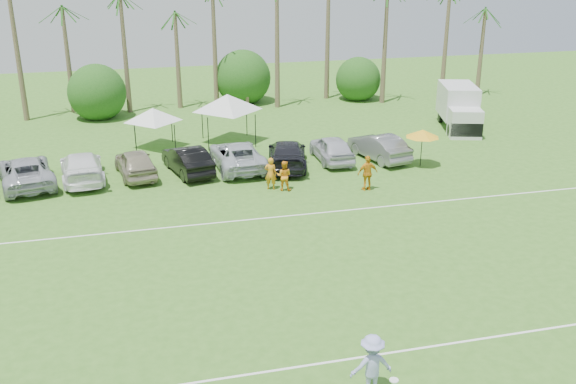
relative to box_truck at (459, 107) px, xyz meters
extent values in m
cube|color=white|center=(-19.69, -25.20, -1.66)|extent=(80.00, 0.10, 0.01)
cube|color=white|center=(-19.69, -13.20, -1.66)|extent=(80.00, 0.10, 0.01)
cone|color=brown|center=(-31.69, 10.80, 3.34)|extent=(0.44, 0.44, 10.00)
cone|color=brown|center=(-27.69, 10.80, 3.84)|extent=(0.44, 0.44, 11.00)
cone|color=brown|center=(-23.69, 10.80, 2.34)|extent=(0.44, 0.44, 8.00)
cone|color=brown|center=(-19.69, 10.80, 2.84)|extent=(0.44, 0.44, 9.00)
cone|color=brown|center=(-15.69, 10.80, 3.34)|extent=(0.44, 0.44, 10.00)
cone|color=brown|center=(-11.69, 10.80, 3.84)|extent=(0.44, 0.44, 11.00)
cone|color=brown|center=(-6.69, 10.80, 2.34)|extent=(0.44, 0.44, 8.00)
cone|color=brown|center=(-1.69, 10.80, 2.84)|extent=(0.44, 0.44, 9.00)
cone|color=brown|center=(3.31, 10.80, 3.34)|extent=(0.44, 0.44, 10.00)
cone|color=brown|center=(7.31, 10.80, 3.84)|extent=(0.44, 0.44, 11.00)
cylinder|color=brown|center=(-25.69, 11.80, -0.96)|extent=(0.30, 0.30, 1.40)
sphere|color=#184713|center=(-25.69, 11.80, 0.14)|extent=(4.00, 4.00, 4.00)
cylinder|color=brown|center=(-13.69, 11.80, -0.96)|extent=(0.30, 0.30, 1.40)
sphere|color=#184713|center=(-13.69, 11.80, 0.14)|extent=(4.00, 4.00, 4.00)
cylinder|color=brown|center=(-3.69, 11.80, -0.96)|extent=(0.30, 0.30, 1.40)
sphere|color=#184713|center=(-3.69, 11.80, 0.14)|extent=(4.00, 4.00, 4.00)
imported|color=orange|center=(-16.19, -9.23, -0.76)|extent=(0.77, 0.64, 1.80)
imported|color=orange|center=(-15.53, -9.57, -0.83)|extent=(1.00, 0.91, 1.67)
imported|color=orange|center=(-11.13, -10.67, -0.69)|extent=(1.16, 0.53, 1.95)
cube|color=silver|center=(0.22, 0.72, 0.27)|extent=(3.52, 4.83, 2.35)
cube|color=silver|center=(-0.66, -2.16, -0.67)|extent=(2.57, 2.25, 1.98)
cube|color=black|center=(-0.87, -2.83, -0.96)|extent=(2.15, 0.90, 0.94)
cube|color=#E5590C|center=(1.36, 0.38, -0.16)|extent=(0.46, 1.45, 0.85)
cylinder|color=black|center=(-1.51, -1.70, -1.24)|extent=(0.52, 0.89, 0.85)
cylinder|color=black|center=(0.30, -2.25, -1.24)|extent=(0.52, 0.89, 0.85)
cylinder|color=black|center=(-0.35, 2.08, -1.24)|extent=(0.52, 0.89, 0.85)
cylinder|color=black|center=(1.45, 1.53, -1.24)|extent=(0.52, 0.89, 0.85)
cylinder|color=black|center=(-23.14, -0.81, -0.77)|extent=(0.06, 0.06, 1.79)
cylinder|color=black|center=(-20.65, -0.81, -0.77)|extent=(0.06, 0.06, 1.79)
cylinder|color=black|center=(-23.14, 1.67, -0.77)|extent=(0.06, 0.06, 1.79)
cylinder|color=black|center=(-20.65, 1.67, -0.77)|extent=(0.06, 0.06, 1.79)
pyramid|color=silver|center=(-21.90, 0.43, 1.02)|extent=(3.87, 3.87, 0.90)
cylinder|color=black|center=(-18.52, -1.09, -0.55)|extent=(0.06, 0.06, 2.22)
cylinder|color=black|center=(-15.39, -1.09, -0.55)|extent=(0.06, 0.06, 2.22)
cylinder|color=black|center=(-18.52, 2.05, -0.55)|extent=(0.06, 0.06, 2.22)
cylinder|color=black|center=(-15.39, 2.05, -0.55)|extent=(0.06, 0.06, 2.22)
pyramid|color=silver|center=(-16.95, 0.48, 1.67)|extent=(4.80, 4.80, 1.11)
cylinder|color=black|center=(-6.48, -7.49, -0.64)|extent=(0.05, 0.05, 2.05)
cone|color=gold|center=(-6.48, -7.49, 0.39)|extent=(2.05, 2.05, 0.47)
imported|color=#9CA2DD|center=(-17.18, -26.94, -0.68)|extent=(1.28, 0.75, 1.95)
cylinder|color=white|center=(-16.61, -27.30, -1.05)|extent=(0.27, 0.27, 0.03)
imported|color=#A7ABB2|center=(-29.22, -5.33, -0.86)|extent=(3.84, 6.24, 1.61)
imported|color=white|center=(-26.25, -5.22, -0.86)|extent=(2.80, 5.76, 1.61)
imported|color=gray|center=(-23.28, -5.21, -0.86)|extent=(2.62, 4.97, 1.61)
imported|color=black|center=(-20.31, -5.37, -0.86)|extent=(2.81, 5.16, 1.61)
imported|color=#B7BCC2|center=(-17.34, -5.20, -0.86)|extent=(2.93, 5.92, 1.61)
imported|color=black|center=(-14.37, -5.66, -0.86)|extent=(3.48, 5.93, 1.61)
imported|color=silver|center=(-11.40, -5.18, -0.86)|extent=(1.97, 4.76, 1.61)
imported|color=slate|center=(-8.43, -5.54, -0.86)|extent=(2.76, 5.16, 1.61)
camera|label=1|loc=(-23.33, -41.48, 10.49)|focal=40.00mm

